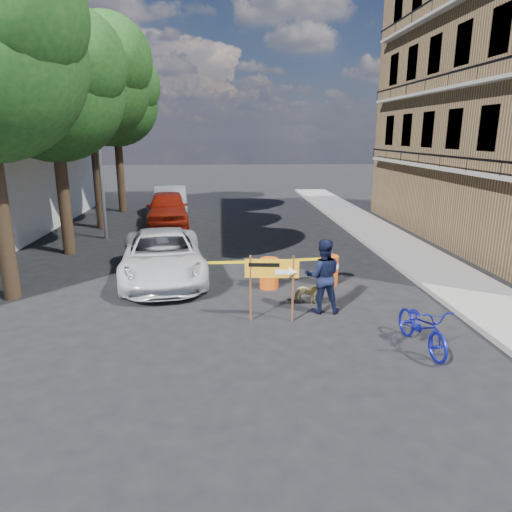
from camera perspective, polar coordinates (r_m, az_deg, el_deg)
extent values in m
plane|color=black|center=(11.48, 0.54, -7.86)|extent=(120.00, 120.00, 0.00)
cube|color=gray|center=(18.53, 18.37, 0.52)|extent=(2.40, 40.00, 0.15)
cylinder|color=#332316|center=(13.99, -29.31, 5.11)|extent=(0.44, 0.44, 5.04)
sphere|color=#113E14|center=(13.30, -29.21, 25.15)|extent=(3.90, 3.90, 3.90)
cylinder|color=#332316|center=(18.62, -22.94, 7.40)|extent=(0.44, 0.44, 4.76)
sphere|color=#113E14|center=(18.57, -24.11, 18.36)|extent=(5.00, 5.00, 5.00)
sphere|color=#113E14|center=(17.92, -22.15, 21.47)|extent=(3.75, 3.75, 3.75)
sphere|color=#113E14|center=(19.36, -25.44, 16.00)|extent=(3.50, 3.50, 3.50)
cylinder|color=#332316|center=(23.37, -19.20, 9.75)|extent=(0.44, 0.44, 5.32)
sphere|color=#113E14|center=(23.40, -20.08, 19.50)|extent=(5.40, 5.40, 5.40)
sphere|color=#113E14|center=(22.77, -18.22, 22.22)|extent=(4.05, 4.05, 4.05)
sphere|color=#113E14|center=(24.21, -21.41, 17.39)|extent=(3.78, 3.78, 3.78)
cylinder|color=#332316|center=(28.24, -16.63, 10.32)|extent=(0.44, 0.44, 4.93)
sphere|color=#113E14|center=(28.22, -17.21, 17.80)|extent=(4.80, 4.80, 4.80)
sphere|color=#113E14|center=(27.65, -15.78, 19.81)|extent=(3.60, 3.60, 3.60)
sphere|color=#113E14|center=(28.93, -18.28, 16.24)|extent=(3.36, 3.36, 3.36)
cylinder|color=gray|center=(20.68, -19.08, 12.92)|extent=(0.16, 0.16, 8.00)
cylinder|color=gray|center=(20.85, -18.61, 23.76)|extent=(1.00, 0.12, 0.12)
cube|color=silver|center=(20.74, -17.14, 23.78)|extent=(0.35, 0.18, 0.12)
cylinder|color=red|center=(13.86, -14.37, -2.31)|extent=(0.56, 0.56, 0.90)
cylinder|color=white|center=(13.82, -14.41, -1.71)|extent=(0.58, 0.58, 0.14)
cylinder|color=red|center=(13.51, -7.39, -2.40)|extent=(0.56, 0.56, 0.90)
cylinder|color=white|center=(13.46, -7.41, -1.80)|extent=(0.58, 0.58, 0.14)
cylinder|color=red|center=(13.59, 1.64, -2.18)|extent=(0.56, 0.56, 0.90)
cylinder|color=white|center=(13.54, 1.65, -1.57)|extent=(0.58, 0.58, 0.14)
cylinder|color=red|center=(14.08, 9.10, -1.74)|extent=(0.56, 0.56, 0.90)
cylinder|color=white|center=(14.04, 9.13, -1.16)|extent=(0.58, 0.58, 0.14)
cylinder|color=#592D19|center=(11.08, -0.68, -4.08)|extent=(0.05, 0.05, 1.67)
cylinder|color=#592D19|center=(11.08, 4.62, -4.13)|extent=(0.05, 0.05, 1.67)
cube|color=orange|center=(10.92, 1.99, -1.57)|extent=(1.30, 0.17, 0.47)
cube|color=white|center=(10.92, 3.36, -2.03)|extent=(0.37, 0.05, 0.11)
cone|color=white|center=(10.93, 4.67, -2.04)|extent=(0.23, 0.26, 0.24)
cube|color=black|center=(10.87, 1.02, -1.12)|extent=(0.74, 0.09, 0.09)
imported|color=black|center=(11.74, 8.34, -2.50)|extent=(1.01, 0.83, 1.93)
imported|color=#121698|center=(10.25, 20.31, -5.86)|extent=(0.78, 1.09, 1.95)
imported|color=#DCC97E|center=(12.44, 6.39, -4.67)|extent=(0.76, 0.55, 0.59)
imported|color=silver|center=(14.64, -11.61, 0.02)|extent=(3.21, 5.71, 1.51)
imported|color=#A81F0E|center=(23.60, -11.00, 5.91)|extent=(2.51, 5.16, 1.70)
imported|color=silver|center=(26.42, -10.65, 6.81)|extent=(2.29, 5.14, 1.64)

